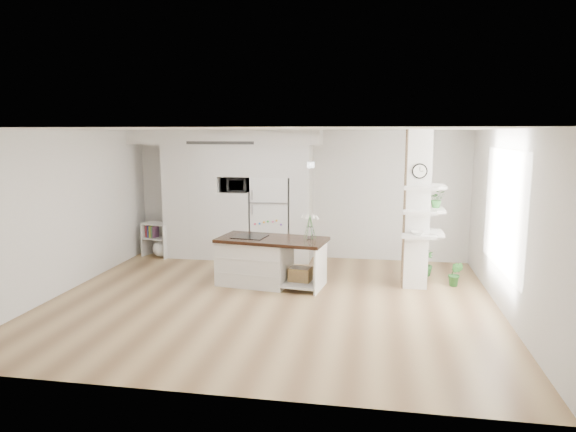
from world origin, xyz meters
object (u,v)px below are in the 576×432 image
refrigerator (272,218)px  floor_plant_a (455,274)px  bookshelf (159,242)px  kitchen_island (261,259)px

refrigerator → floor_plant_a: bearing=-21.5°
refrigerator → floor_plant_a: refrigerator is taller
refrigerator → bookshelf: 2.52m
floor_plant_a → kitchen_island: bearing=-173.1°
refrigerator → bookshelf: bearing=-175.5°
refrigerator → kitchen_island: size_ratio=0.89×
kitchen_island → floor_plant_a: 3.39m
kitchen_island → bookshelf: bearing=156.8°
kitchen_island → bookshelf: (-2.62, 1.61, -0.12)m
kitchen_island → bookshelf: kitchen_island is taller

